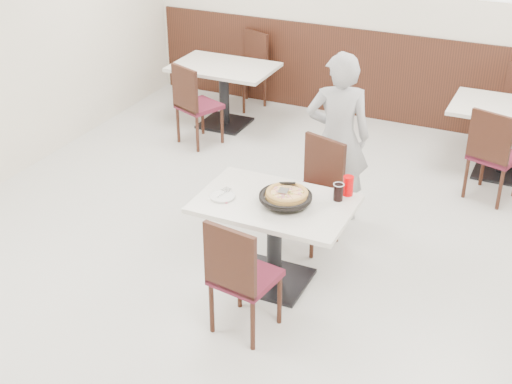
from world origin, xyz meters
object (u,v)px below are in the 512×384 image
at_px(bg_chair_left_near, 199,104).
at_px(bg_chair_left_far, 245,71).
at_px(bg_table_right, 506,141).
at_px(side_plate, 222,196).
at_px(red_cup, 348,186).
at_px(main_table, 274,243).
at_px(chair_far, 310,195).
at_px(pizza_pan, 285,200).
at_px(bg_chair_right_near, 495,154).
at_px(bg_table_left, 224,95).
at_px(diner_person, 338,138).
at_px(pizza, 287,195).
at_px(cola_glass, 338,192).
at_px(chair_near, 246,274).

relative_size(bg_chair_left_near, bg_chair_left_far, 1.00).
bearing_deg(bg_table_right, side_plate, -121.68).
distance_m(red_cup, bg_chair_left_near, 3.01).
height_order(main_table, chair_far, chair_far).
height_order(pizza_pan, bg_chair_right_near, bg_chair_right_near).
height_order(bg_table_left, bg_chair_right_near, bg_chair_right_near).
xyz_separation_m(pizza_pan, red_cup, (0.38, 0.35, 0.04)).
relative_size(main_table, pizza_pan, 3.78).
relative_size(main_table, bg_chair_left_near, 1.26).
bearing_deg(bg_table_left, side_plate, -63.08).
bearing_deg(bg_table_left, chair_far, -47.75).
relative_size(main_table, side_plate, 6.02).
bearing_deg(red_cup, diner_person, 113.63).
relative_size(pizza, red_cup, 2.12).
height_order(side_plate, bg_table_left, side_plate).
relative_size(main_table, cola_glass, 9.23).
height_order(bg_chair_left_near, bg_chair_right_near, same).
bearing_deg(side_plate, bg_chair_left_far, 112.95).
height_order(pizza_pan, side_plate, pizza_pan).
xyz_separation_m(diner_person, bg_table_right, (1.33, 1.59, -0.43)).
relative_size(chair_far, pizza_pan, 2.99).
xyz_separation_m(chair_near, red_cup, (0.43, 0.96, 0.35)).
xyz_separation_m(chair_near, chair_far, (-0.01, 1.31, 0.00)).
distance_m(bg_table_left, bg_table_right, 3.28).
xyz_separation_m(bg_chair_left_near, bg_chair_left_far, (-0.03, 1.27, 0.00)).
height_order(side_plate, diner_person, diner_person).
bearing_deg(chair_far, bg_chair_left_near, -20.30).
bearing_deg(main_table, red_cup, 35.90).
relative_size(pizza_pan, red_cup, 1.98).
relative_size(main_table, bg_chair_left_far, 1.26).
relative_size(bg_table_left, bg_table_right, 1.00).
height_order(pizza, bg_chair_left_near, bg_chair_left_near).
distance_m(pizza_pan, bg_table_left, 3.44).
bearing_deg(diner_person, main_table, 64.74).
height_order(red_cup, bg_chair_left_far, bg_chair_left_far).
bearing_deg(bg_chair_left_near, pizza_pan, -25.24).
bearing_deg(cola_glass, pizza_pan, -144.42).
relative_size(pizza_pan, bg_chair_left_near, 0.33).
height_order(side_plate, red_cup, red_cup).
distance_m(cola_glass, bg_chair_left_near, 3.05).
xyz_separation_m(chair_far, cola_glass, (0.40, -0.46, 0.34)).
relative_size(bg_table_left, bg_chair_right_near, 1.26).
bearing_deg(chair_near, pizza_pan, 93.95).
bearing_deg(red_cup, cola_glass, -110.47).
distance_m(pizza, bg_chair_left_far, 3.97).
bearing_deg(side_plate, main_table, 15.23).
distance_m(cola_glass, bg_chair_left_far, 4.00).
height_order(chair_far, pizza, chair_far).
xyz_separation_m(pizza, side_plate, (-0.48, -0.15, -0.05)).
xyz_separation_m(chair_far, bg_table_left, (-1.91, 2.10, -0.10)).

